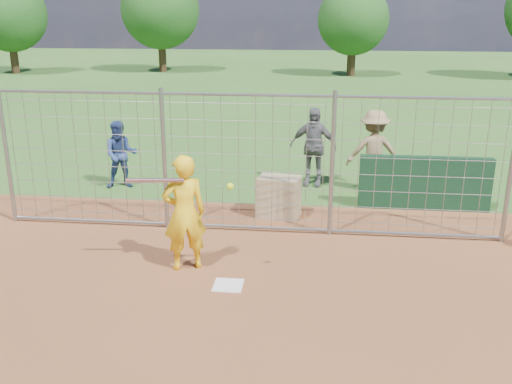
# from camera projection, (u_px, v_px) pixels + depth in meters

# --- Properties ---
(ground) EXTENTS (100.00, 100.00, 0.00)m
(ground) POSITION_uv_depth(u_px,v_px,m) (230.00, 280.00, 8.60)
(ground) COLOR #2D591E
(ground) RESTS_ON ground
(home_plate) EXTENTS (0.43, 0.43, 0.02)m
(home_plate) POSITION_uv_depth(u_px,v_px,m) (228.00, 285.00, 8.41)
(home_plate) COLOR silver
(home_plate) RESTS_ON ground
(dugout_wall) EXTENTS (2.60, 0.20, 1.10)m
(dugout_wall) POSITION_uv_depth(u_px,v_px,m) (425.00, 183.00, 11.47)
(dugout_wall) COLOR #11381E
(dugout_wall) RESTS_ON ground
(batter) EXTENTS (0.79, 0.67, 1.84)m
(batter) POSITION_uv_depth(u_px,v_px,m) (184.00, 213.00, 8.72)
(batter) COLOR yellow
(batter) RESTS_ON ground
(bystander_a) EXTENTS (0.88, 0.77, 1.54)m
(bystander_a) POSITION_uv_depth(u_px,v_px,m) (121.00, 155.00, 12.82)
(bystander_a) COLOR navy
(bystander_a) RESTS_ON ground
(bystander_b) EXTENTS (1.12, 0.59, 1.82)m
(bystander_b) POSITION_uv_depth(u_px,v_px,m) (313.00, 147.00, 12.96)
(bystander_b) COLOR #5E5D63
(bystander_b) RESTS_ON ground
(bystander_c) EXTENTS (1.22, 0.76, 1.82)m
(bystander_c) POSITION_uv_depth(u_px,v_px,m) (374.00, 151.00, 12.54)
(bystander_c) COLOR #91744F
(bystander_c) RESTS_ON ground
(equipment_bin) EXTENTS (0.87, 0.67, 0.80)m
(equipment_bin) POSITION_uv_depth(u_px,v_px,m) (279.00, 197.00, 11.12)
(equipment_bin) COLOR tan
(equipment_bin) RESTS_ON ground
(equipment_in_play) EXTENTS (1.62, 0.25, 0.10)m
(equipment_in_play) POSITION_uv_depth(u_px,v_px,m) (173.00, 182.00, 8.33)
(equipment_in_play) COLOR silver
(equipment_in_play) RESTS_ON ground
(backstop_fence) EXTENTS (9.08, 0.08, 2.60)m
(backstop_fence) POSITION_uv_depth(u_px,v_px,m) (247.00, 165.00, 10.11)
(backstop_fence) COLOR gray
(backstop_fence) RESTS_ON ground
(tree_line) EXTENTS (44.66, 6.72, 6.48)m
(tree_line) POSITION_uv_depth(u_px,v_px,m) (356.00, 12.00, 33.72)
(tree_line) COLOR #3F2B19
(tree_line) RESTS_ON ground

